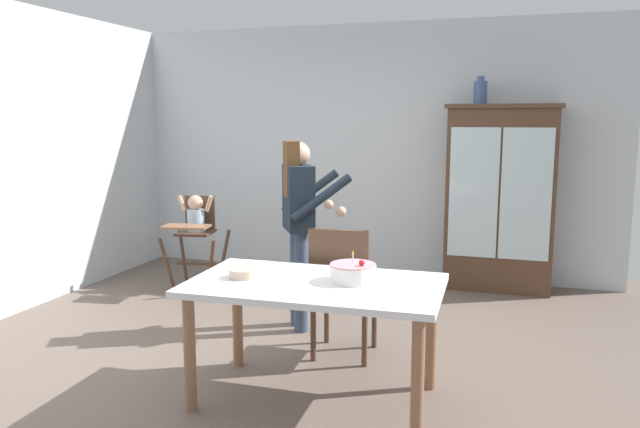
# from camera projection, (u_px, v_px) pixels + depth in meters

# --- Properties ---
(ground_plane) EXTENTS (6.24, 6.24, 0.00)m
(ground_plane) POSITION_uv_depth(u_px,v_px,m) (281.00, 358.00, 4.39)
(ground_plane) COLOR #66564C
(wall_back) EXTENTS (5.32, 0.06, 2.70)m
(wall_back) POSITION_uv_depth(u_px,v_px,m) (367.00, 151.00, 6.66)
(wall_back) COLOR silver
(wall_back) RESTS_ON ground_plane
(china_cabinet) EXTENTS (1.09, 0.48, 1.84)m
(china_cabinet) POSITION_uv_depth(u_px,v_px,m) (500.00, 198.00, 6.06)
(china_cabinet) COLOR #4C3323
(china_cabinet) RESTS_ON ground_plane
(ceramic_vase) EXTENTS (0.13, 0.13, 0.27)m
(ceramic_vase) POSITION_uv_depth(u_px,v_px,m) (480.00, 92.00, 5.97)
(ceramic_vase) COLOR #3D567F
(ceramic_vase) RESTS_ON china_cabinet
(high_chair_with_toddler) EXTENTS (0.66, 0.76, 0.95)m
(high_chair_with_toddler) POSITION_uv_depth(u_px,v_px,m) (195.00, 224.00, 6.13)
(high_chair_with_toddler) COLOR #4C3323
(high_chair_with_toddler) RESTS_ON ground_plane
(adult_person) EXTENTS (0.66, 0.66, 1.53)m
(adult_person) POSITION_uv_depth(u_px,v_px,m) (299.00, 212.00, 4.89)
(adult_person) COLOR #33425B
(adult_person) RESTS_ON ground_plane
(dining_table) EXTENTS (1.52, 0.90, 0.74)m
(dining_table) POSITION_uv_depth(u_px,v_px,m) (315.00, 298.00, 3.67)
(dining_table) COLOR silver
(dining_table) RESTS_ON ground_plane
(birthday_cake) EXTENTS (0.28, 0.28, 0.19)m
(birthday_cake) POSITION_uv_depth(u_px,v_px,m) (353.00, 273.00, 3.66)
(birthday_cake) COLOR white
(birthday_cake) RESTS_ON dining_table
(serving_bowl) EXTENTS (0.18, 0.18, 0.05)m
(serving_bowl) POSITION_uv_depth(u_px,v_px,m) (243.00, 273.00, 3.75)
(serving_bowl) COLOR #C6AD93
(serving_bowl) RESTS_ON dining_table
(dining_chair_far_side) EXTENTS (0.45, 0.45, 0.96)m
(dining_chair_far_side) POSITION_uv_depth(u_px,v_px,m) (342.00, 284.00, 4.30)
(dining_chair_far_side) COLOR #4C3323
(dining_chair_far_side) RESTS_ON ground_plane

